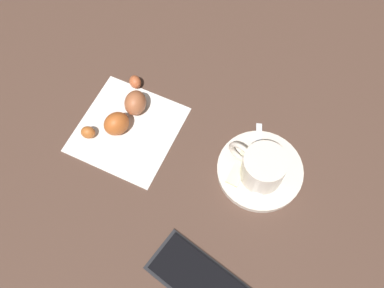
% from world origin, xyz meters
% --- Properties ---
extents(ground_plane, '(1.80, 1.80, 0.00)m').
position_xyz_m(ground_plane, '(0.00, 0.00, 0.00)').
color(ground_plane, '#4B3429').
extents(saucer, '(0.13, 0.13, 0.01)m').
position_xyz_m(saucer, '(0.08, 0.03, 0.01)').
color(saucer, beige).
rests_on(saucer, ground).
extents(espresso_cup, '(0.09, 0.06, 0.05)m').
position_xyz_m(espresso_cup, '(0.09, 0.02, 0.04)').
color(espresso_cup, beige).
rests_on(espresso_cup, saucer).
extents(teaspoon, '(0.08, 0.11, 0.01)m').
position_xyz_m(teaspoon, '(0.08, 0.02, 0.01)').
color(teaspoon, silver).
rests_on(teaspoon, saucer).
extents(sugar_packet, '(0.03, 0.07, 0.01)m').
position_xyz_m(sugar_packet, '(0.06, 0.01, 0.01)').
color(sugar_packet, beige).
rests_on(sugar_packet, saucer).
extents(napkin, '(0.19, 0.19, 0.00)m').
position_xyz_m(napkin, '(-0.12, -0.05, 0.00)').
color(napkin, silver).
rests_on(napkin, ground).
extents(croissant, '(0.07, 0.14, 0.04)m').
position_xyz_m(croissant, '(-0.14, -0.04, 0.02)').
color(croissant, '#B35E28').
rests_on(croissant, napkin).
extents(cell_phone, '(0.14, 0.07, 0.01)m').
position_xyz_m(cell_phone, '(0.11, -0.15, 0.00)').
color(cell_phone, black).
rests_on(cell_phone, ground).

